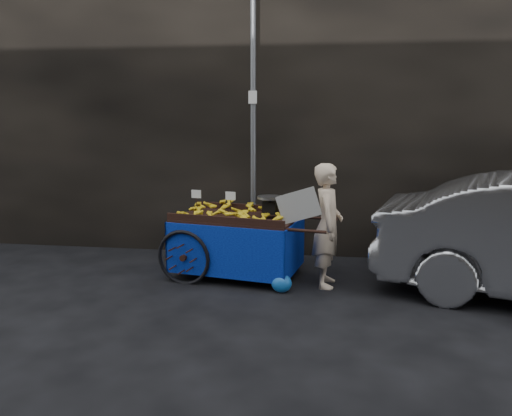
# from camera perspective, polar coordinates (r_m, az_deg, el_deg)

# --- Properties ---
(ground) EXTENTS (80.00, 80.00, 0.00)m
(ground) POSITION_cam_1_polar(r_m,az_deg,el_deg) (6.46, -4.67, -8.93)
(ground) COLOR black
(ground) RESTS_ON ground
(building_wall) EXTENTS (13.50, 2.00, 5.00)m
(building_wall) POSITION_cam_1_polar(r_m,az_deg,el_deg) (8.59, 1.60, 12.92)
(building_wall) COLOR black
(building_wall) RESTS_ON ground
(street_pole) EXTENTS (0.12, 0.10, 4.00)m
(street_pole) POSITION_cam_1_polar(r_m,az_deg,el_deg) (7.31, -0.32, 9.45)
(street_pole) COLOR slate
(street_pole) RESTS_ON ground
(banana_cart) EXTENTS (2.33, 1.36, 1.19)m
(banana_cart) POSITION_cam_1_polar(r_m,az_deg,el_deg) (6.70, -2.58, -1.65)
(banana_cart) COLOR black
(banana_cart) RESTS_ON ground
(vendor) EXTENTS (0.85, 0.58, 1.57)m
(vendor) POSITION_cam_1_polar(r_m,az_deg,el_deg) (6.34, 8.16, -1.97)
(vendor) COLOR beige
(vendor) RESTS_ON ground
(plastic_bag) EXTENTS (0.26, 0.20, 0.23)m
(plastic_bag) POSITION_cam_1_polar(r_m,az_deg,el_deg) (6.21, 2.94, -8.59)
(plastic_bag) COLOR blue
(plastic_bag) RESTS_ON ground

